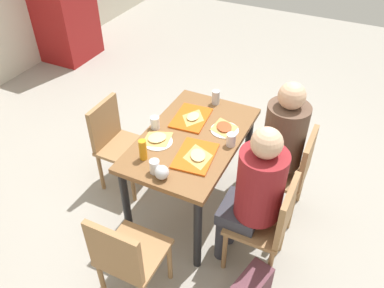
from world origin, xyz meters
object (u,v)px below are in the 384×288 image
Objects in this scene: chair_left_end at (126,256)px; pizza_slice_d at (224,127)px; tray_red_far at (191,118)px; pizza_slice_c at (157,138)px; chair_far_side at (116,139)px; plastic_cup_b at (231,140)px; chair_near_left at (270,221)px; pizza_slice_a at (198,156)px; plastic_cup_c at (155,167)px; person_in_brown_jacket at (279,140)px; condiment_bottle at (143,150)px; tray_red_near at (195,156)px; plastic_cup_a at (155,123)px; paper_plate_near_edge at (225,130)px; chair_near_right at (292,169)px; soda_can at (216,97)px; person_in_red at (254,190)px; foil_bundle at (162,172)px; pizza_slice_b at (193,117)px; main_table at (192,147)px; paper_plate_center at (158,142)px.

pizza_slice_d is (1.17, -0.19, 0.31)m from chair_left_end.
pizza_slice_c is (-0.36, 0.11, 0.01)m from tray_red_far.
plastic_cup_b is at bearing -88.39° from chair_far_side.
pizza_slice_d is at bearing -92.67° from tray_red_far.
chair_near_left reaches higher than pizza_slice_a.
chair_near_left is 0.89m from plastic_cup_c.
pizza_slice_c is at bearing 130.88° from pizza_slice_d.
pizza_slice_a is (-0.51, 0.45, 0.07)m from person_in_brown_jacket.
condiment_bottle reaches higher than chair_far_side.
chair_near_left is at bearing -98.13° from tray_red_near.
person_in_brown_jacket is 0.97m from plastic_cup_a.
paper_plate_near_edge is at bearing -9.78° from chair_left_end.
soda_can is at bearing 74.87° from chair_near_right.
person_in_brown_jacket is at bearing 0.00° from person_in_red.
plastic_cup_c is (-0.50, 0.36, 0.00)m from plastic_cup_b.
plastic_cup_a is (-0.03, -0.44, 0.34)m from chair_far_side.
foil_bundle reaches higher than paper_plate_near_edge.
paper_plate_near_edge is 0.29m from pizza_slice_b.
pizza_slice_a is at bearing -144.95° from main_table.
chair_far_side is 1.00m from paper_plate_near_edge.
person_in_red is 12.44× the size of plastic_cup_a.
pizza_slice_b is at bearing 97.55° from person_in_brown_jacket.
person_in_brown_jacket reaches higher than pizza_slice_a.
person_in_red is (0.00, 0.14, 0.25)m from chair_near_left.
chair_left_end reaches higher than tray_red_far.
chair_near_right is 3.13× the size of pizza_slice_c.
chair_near_left is 1.00× the size of chair_near_right.
person_in_red reaches higher than chair_far_side.
pizza_slice_b is at bearing -99.91° from tray_red_far.
foil_bundle is at bearing 109.36° from person_in_red.
plastic_cup_a is (0.27, 0.91, 0.09)m from person_in_red.
plastic_cup_a reaches higher than chair_left_end.
person_in_brown_jacket is at bearing -82.93° from tray_red_far.
plastic_cup_c reaches higher than chair_left_end.
soda_can is at bearing 38.07° from person_in_red.
plastic_cup_a is at bearing 95.49° from plastic_cup_b.
person_in_red is at bearing -139.34° from pizza_slice_d.
tray_red_near is 1.00× the size of tray_red_far.
chair_left_end is 0.72m from condiment_bottle.
chair_left_end is 0.83m from pizza_slice_a.
soda_can reaches higher than foil_bundle.
tray_red_near reaches higher than paper_plate_near_edge.
plastic_cup_b is 0.82× the size of soda_can.
chair_far_side is at bearing 76.54° from pizza_slice_a.
pizza_slice_b is at bearing 29.76° from pizza_slice_a.
pizza_slice_b is (-0.09, 0.69, 0.07)m from person_in_brown_jacket.
tray_red_far is 3.60× the size of plastic_cup_a.
pizza_slice_c is at bearing 163.21° from soda_can.
soda_can is (0.21, 0.76, 0.35)m from chair_near_right.
pizza_slice_a reaches higher than paper_plate_center.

